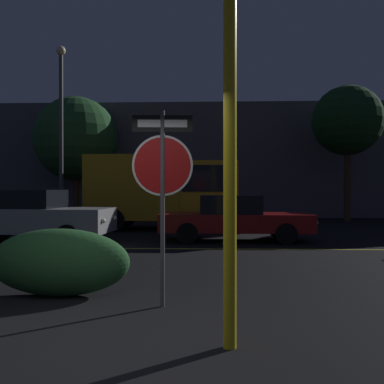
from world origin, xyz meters
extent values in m
plane|color=black|center=(0.00, 0.00, 0.00)|extent=(260.00, 260.00, 0.00)
cube|color=gold|center=(0.00, 6.95, 0.00)|extent=(40.71, 0.12, 0.01)
cylinder|color=#4C4C51|center=(0.55, 1.51, 1.30)|extent=(0.06, 0.06, 2.59)
cylinder|color=white|center=(0.55, 1.51, 1.87)|extent=(0.80, 0.06, 0.80)
cylinder|color=#B71414|center=(0.55, 1.51, 1.87)|extent=(0.74, 0.06, 0.74)
cube|color=black|center=(0.55, 1.51, 2.42)|extent=(0.79, 0.07, 0.22)
cube|color=white|center=(0.55, 1.51, 2.42)|extent=(0.65, 0.07, 0.10)
cylinder|color=yellow|center=(1.37, 0.07, 1.76)|extent=(0.13, 0.13, 3.53)
ellipsoid|color=#285B2D|center=(-1.01, 2.01, 0.49)|extent=(2.07, 0.74, 0.98)
cube|color=#9E9EA3|center=(-3.97, 8.20, 0.65)|extent=(4.66, 2.10, 0.70)
cube|color=black|center=(-4.10, 8.21, 1.26)|extent=(1.93, 1.64, 0.53)
cylinder|color=black|center=(-2.50, 8.93, 0.30)|extent=(0.61, 0.25, 0.60)
cylinder|color=black|center=(-2.63, 7.25, 0.30)|extent=(0.61, 0.25, 0.60)
cylinder|color=black|center=(-5.31, 9.14, 0.30)|extent=(0.61, 0.25, 0.60)
sphere|color=#F4EFCC|center=(-1.63, 8.56, 0.68)|extent=(0.14, 0.14, 0.14)
sphere|color=#F4EFCC|center=(-1.72, 7.48, 0.68)|extent=(0.14, 0.14, 0.14)
cube|color=maroon|center=(1.97, 8.70, 0.56)|extent=(4.50, 1.76, 0.52)
cube|color=black|center=(1.84, 8.71, 1.10)|extent=(1.81, 1.47, 0.55)
cylinder|color=black|center=(3.37, 9.48, 0.30)|extent=(0.60, 0.21, 0.60)
cylinder|color=black|center=(3.34, 7.88, 0.30)|extent=(0.60, 0.21, 0.60)
cylinder|color=black|center=(0.60, 9.53, 0.30)|extent=(0.60, 0.21, 0.60)
cylinder|color=black|center=(0.58, 7.93, 0.30)|extent=(0.60, 0.21, 0.60)
sphere|color=#F4EFCC|center=(4.25, 9.18, 0.59)|extent=(0.14, 0.14, 0.14)
sphere|color=#F4EFCC|center=(4.23, 8.14, 0.59)|extent=(0.14, 0.14, 0.14)
cube|color=gold|center=(1.19, 12.42, 1.50)|extent=(2.17, 2.30, 2.20)
cube|color=black|center=(1.19, 12.42, 1.94)|extent=(1.95, 2.35, 0.97)
cube|color=gold|center=(-1.65, 12.43, 1.61)|extent=(3.53, 2.46, 2.42)
cylinder|color=black|center=(1.14, 13.59, 0.42)|extent=(0.84, 0.28, 0.84)
cylinder|color=black|center=(1.12, 11.25, 0.42)|extent=(0.84, 0.28, 0.84)
cylinder|color=black|center=(-2.26, 13.61, 0.42)|extent=(0.84, 0.28, 0.84)
cylinder|color=black|center=(-2.28, 11.27, 0.42)|extent=(0.84, 0.28, 0.84)
cylinder|color=#4C4C51|center=(-4.60, 12.46, 3.40)|extent=(0.16, 0.16, 6.80)
sphere|color=#F9E5B2|center=(-4.60, 12.46, 6.98)|extent=(0.37, 0.37, 0.37)
cylinder|color=#422D1E|center=(7.80, 16.50, 1.81)|extent=(0.32, 0.32, 3.62)
sphere|color=#143819|center=(7.80, 16.50, 4.82)|extent=(3.32, 3.32, 3.32)
cylinder|color=#422D1E|center=(-5.69, 17.84, 1.30)|extent=(0.32, 0.32, 2.60)
sphere|color=#235128|center=(-5.69, 17.84, 4.16)|extent=(4.35, 4.35, 4.35)
cube|color=#4C4C56|center=(-0.82, 20.93, 3.14)|extent=(33.73, 3.78, 6.29)
camera|label=1|loc=(1.15, -4.11, 1.56)|focal=40.00mm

